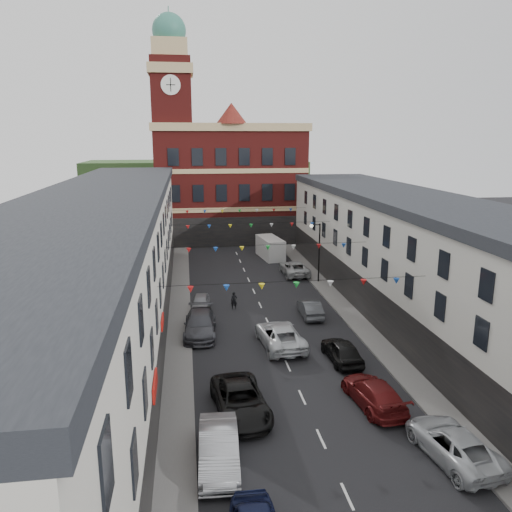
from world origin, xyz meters
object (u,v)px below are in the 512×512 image
car_left_b (219,448)px  car_right_d (342,350)px  car_right_e (310,308)px  car_left_c (240,400)px  street_lamp (317,245)px  car_left_e (201,303)px  car_right_b (453,444)px  white_van (270,248)px  car_right_f (294,268)px  car_left_d (200,324)px  car_right_c (374,393)px  pedestrian (234,301)px  moving_car (280,335)px

car_left_b → car_right_d: size_ratio=1.13×
car_right_d → car_right_e: 8.47m
car_left_c → car_right_d: (7.20, 5.40, -0.03)m
car_left_b → car_left_c: (1.41, 4.05, -0.04)m
street_lamp → car_left_b: size_ratio=1.22×
street_lamp → car_left_e: street_lamp is taller
car_right_b → car_left_b: bearing=-13.1°
car_left_e → white_van: bearing=69.4°
car_right_f → car_right_b: bearing=90.2°
car_left_e → car_left_c: bearing=-78.7°
car_left_e → car_right_e: (8.75, -2.69, 0.04)m
car_right_d → street_lamp: bearing=-101.9°
car_left_e → car_right_b: size_ratio=0.73×
car_left_b → car_right_b: (10.51, -0.98, -0.09)m
car_right_f → white_van: bearing=-82.1°
street_lamp → car_left_b: bearing=-113.0°
car_right_d → car_left_c: bearing=34.4°
white_van → car_left_c: bearing=-109.9°
car_left_b → car_right_d: 12.78m
car_right_d → car_left_e: bearing=-54.3°
car_left_d → car_right_e: bearing=20.4°
car_left_c → car_right_b: (9.10, -5.03, -0.05)m
car_right_c → car_right_e: 14.04m
street_lamp → car_right_c: street_lamp is taller
car_left_b → car_right_c: (8.62, 3.88, -0.08)m
car_right_f → car_left_e: bearing=43.3°
car_right_d → car_right_e: (0.00, 8.47, -0.06)m
car_right_b → pedestrian: 22.90m
car_left_b → car_left_e: bearing=93.0°
car_right_c → pedestrian: size_ratio=3.39×
car_right_c → car_left_b: bearing=18.2°
car_right_d → car_left_b: bearing=45.2°
car_left_c → car_left_e: 16.63m
moving_car → white_van: white_van is taller
car_left_b → car_right_e: car_left_b is taller
street_lamp → pedestrian: bearing=-142.9°
street_lamp → car_right_f: street_lamp is taller
street_lamp → car_left_e: 13.85m
moving_car → white_van: (3.71, 26.08, 0.43)m
car_right_c → car_left_e: bearing=-68.4°
car_left_b → car_left_d: size_ratio=0.87×
pedestrian → moving_car: bearing=-69.0°
car_left_d → pedestrian: size_ratio=3.79×
car_left_c → car_right_e: bearing=57.3°
car_left_c → car_right_c: (7.22, -0.17, -0.04)m
car_right_e → moving_car: 6.55m
pedestrian → car_left_c: bearing=-90.0°
car_right_d → white_van: white_van is taller
car_right_b → white_van: size_ratio=0.94×
car_left_d → car_right_b: bearing=-52.5°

